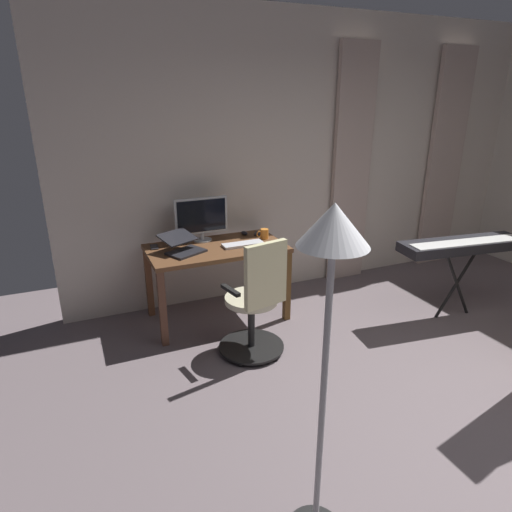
{
  "coord_description": "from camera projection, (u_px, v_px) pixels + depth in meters",
  "views": [
    {
      "loc": [
        2.55,
        1.23,
        2.07
      ],
      "look_at": [
        1.18,
        -1.92,
        0.82
      ],
      "focal_mm": 30.98,
      "sensor_mm": 36.0,
      "label": 1
    }
  ],
  "objects": [
    {
      "name": "cell_phone_by_monitor",
      "position": [
        258.0,
        233.0,
        4.52
      ],
      "size": [
        0.13,
        0.16,
        0.01
      ],
      "primitive_type": "cube",
      "rotation": [
        0.0,
        0.0,
        -0.55
      ],
      "color": "black",
      "rests_on": "desk"
    },
    {
      "name": "computer_mouse",
      "position": [
        244.0,
        233.0,
        4.49
      ],
      "size": [
        0.06,
        0.1,
        0.04
      ],
      "primitive_type": "ellipsoid",
      "color": "black",
      "rests_on": "desk"
    },
    {
      "name": "office_chair",
      "position": [
        256.0,
        305.0,
        3.6
      ],
      "size": [
        0.56,
        0.56,
        1.03
      ],
      "rotation": [
        0.0,
        0.0,
        3.34
      ],
      "color": "black",
      "rests_on": "ground"
    },
    {
      "name": "curtain_right_panel",
      "position": [
        351.0,
        168.0,
        4.94
      ],
      "size": [
        0.47,
        0.06,
        2.61
      ],
      "primitive_type": "cube",
      "color": "#C3AC9F",
      "rests_on": "ground"
    },
    {
      "name": "computer_keyboard",
      "position": [
        243.0,
        244.0,
        4.17
      ],
      "size": [
        0.39,
        0.13,
        0.02
      ],
      "primitive_type": "cube",
      "color": "silver",
      "rests_on": "desk"
    },
    {
      "name": "laptop",
      "position": [
        183.0,
        247.0,
        3.97
      ],
      "size": [
        0.43,
        0.44,
        0.17
      ],
      "rotation": [
        0.0,
        0.0,
        0.45
      ],
      "color": "#232328",
      "rests_on": "desk"
    },
    {
      "name": "computer_monitor",
      "position": [
        201.0,
        217.0,
        4.24
      ],
      "size": [
        0.52,
        0.18,
        0.42
      ],
      "color": "#B7BCC1",
      "rests_on": "desk"
    },
    {
      "name": "piano_keyboard",
      "position": [
        463.0,
        246.0,
        4.17
      ],
      "size": [
        1.28,
        0.48,
        0.8
      ],
      "rotation": [
        0.0,
        0.0,
        -0.13
      ],
      "color": "black",
      "rests_on": "ground"
    },
    {
      "name": "curtain_left_panel",
      "position": [
        445.0,
        161.0,
        5.46
      ],
      "size": [
        0.5,
        0.06,
        2.61
      ],
      "primitive_type": "cube",
      "color": "#C3AC9F",
      "rests_on": "ground"
    },
    {
      "name": "floor_lamp",
      "position": [
        330.0,
        282.0,
        1.75
      ],
      "size": [
        0.29,
        0.29,
        1.7
      ],
      "color": "black",
      "rests_on": "ground"
    },
    {
      "name": "mug_coffee",
      "position": [
        264.0,
        234.0,
        4.35
      ],
      "size": [
        0.13,
        0.08,
        0.1
      ],
      "color": "orange",
      "rests_on": "desk"
    },
    {
      "name": "cell_phone_face_up",
      "position": [
        154.0,
        247.0,
        4.11
      ],
      "size": [
        0.08,
        0.15,
        0.01
      ],
      "primitive_type": "cube",
      "rotation": [
        0.0,
        0.0,
        -0.12
      ],
      "color": "#232328",
      "rests_on": "desk"
    },
    {
      "name": "desk",
      "position": [
        216.0,
        257.0,
        4.18
      ],
      "size": [
        1.28,
        0.7,
        0.74
      ],
      "color": "brown",
      "rests_on": "ground"
    },
    {
      "name": "back_room_partition",
      "position": [
        315.0,
        156.0,
        4.83
      ],
      "size": [
        5.5,
        0.1,
        2.9
      ],
      "primitive_type": "cube",
      "color": "beige",
      "rests_on": "ground"
    }
  ]
}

